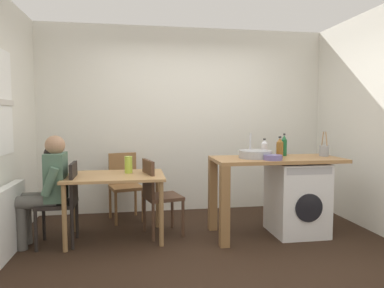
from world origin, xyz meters
name	(u,v)px	position (x,y,z in m)	size (l,w,h in m)	color
ground_plane	(209,253)	(0.00, 0.00, 0.00)	(5.46, 5.46, 0.00)	black
wall_back	(185,120)	(0.00, 1.75, 1.35)	(4.60, 0.10, 2.70)	silver
radiator	(9,220)	(-2.02, 0.30, 0.35)	(0.10, 0.80, 0.70)	white
dining_table	(115,183)	(-0.97, 0.60, 0.64)	(1.10, 0.76, 0.74)	tan
chair_person_seat	(64,199)	(-1.52, 0.50, 0.51)	(0.41, 0.41, 0.90)	black
chair_opposite	(157,193)	(-0.49, 0.63, 0.51)	(0.49, 0.49, 0.90)	#4C3323
chair_spare_by_wall	(125,182)	(-0.89, 1.37, 0.51)	(0.49, 0.49, 0.90)	olive
seated_person	(48,184)	(-1.68, 0.49, 0.67)	(0.50, 0.51, 1.20)	#595651
kitchen_counter	(259,171)	(0.69, 0.43, 0.76)	(1.50, 0.68, 0.92)	#9E7042
washing_machine	(297,198)	(1.16, 0.43, 0.43)	(0.60, 0.61, 0.86)	white
sink_basin	(255,154)	(0.63, 0.43, 0.97)	(0.38, 0.38, 0.09)	#9EA0A5
tap	(250,145)	(0.63, 0.61, 1.06)	(0.02, 0.02, 0.28)	#B2B2B7
bottle_tall_green	(264,148)	(0.85, 0.70, 1.01)	(0.08, 0.08, 0.21)	silver
bottle_squat_brown	(280,148)	(0.96, 0.48, 1.03)	(0.08, 0.08, 0.25)	brown
bottle_clear_small	(284,146)	(1.07, 0.61, 1.04)	(0.07, 0.07, 0.28)	#19592D
mixing_bowl	(273,157)	(0.77, 0.23, 0.95)	(0.21, 0.21, 0.06)	slate
utensil_crock	(324,151)	(1.53, 0.48, 0.99)	(0.11, 0.11, 0.30)	gray
vase	(129,165)	(-0.82, 0.70, 0.84)	(0.09, 0.09, 0.20)	#A8C63D
scissors	(276,158)	(0.85, 0.33, 0.92)	(0.15, 0.06, 0.01)	#B2B2B7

